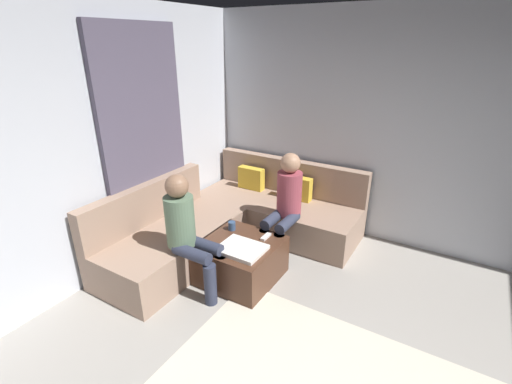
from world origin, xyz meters
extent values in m
cube|color=silver|center=(0.00, 2.94, 1.35)|extent=(6.00, 0.12, 2.70)
cube|color=silver|center=(-2.94, 0.00, 1.35)|extent=(0.12, 6.00, 2.70)
cube|color=#595166|center=(-2.84, 1.30, 1.25)|extent=(0.06, 1.10, 2.50)
cube|color=#9E7F6B|center=(-1.78, 2.41, 0.21)|extent=(2.10, 0.85, 0.42)
cube|color=#9E7F6B|center=(-1.78, 2.76, 0.65)|extent=(2.10, 0.14, 0.45)
cube|color=#9E7F6B|center=(-2.41, 1.13, 0.21)|extent=(0.85, 1.70, 0.42)
cube|color=#9E7F6B|center=(-2.76, 1.13, 0.65)|extent=(0.14, 1.70, 0.45)
cube|color=gold|center=(-2.28, 2.58, 0.54)|extent=(0.36, 0.12, 0.36)
cube|color=gold|center=(-1.58, 2.58, 0.54)|extent=(0.36, 0.12, 0.36)
cube|color=#4C2D1E|center=(-1.62, 1.29, 0.21)|extent=(0.76, 0.76, 0.42)
cube|color=white|center=(-1.52, 1.17, 0.44)|extent=(0.44, 0.36, 0.04)
cylinder|color=#334C72|center=(-1.84, 1.47, 0.47)|extent=(0.08, 0.08, 0.10)
cube|color=white|center=(-1.44, 1.51, 0.43)|extent=(0.05, 0.15, 0.02)
cylinder|color=#2D3347|center=(-1.34, 1.63, 0.21)|extent=(0.12, 0.12, 0.42)
cylinder|color=#2D3347|center=(-1.52, 1.63, 0.21)|extent=(0.12, 0.12, 0.42)
cylinder|color=#2D3347|center=(-1.34, 1.83, 0.48)|extent=(0.12, 0.40, 0.12)
cylinder|color=#2D3347|center=(-1.52, 1.83, 0.48)|extent=(0.12, 0.40, 0.12)
cylinder|color=#993F4C|center=(-1.43, 2.03, 0.73)|extent=(0.28, 0.28, 0.50)
sphere|color=tan|center=(-1.43, 2.03, 1.09)|extent=(0.22, 0.22, 0.22)
cylinder|color=#2D3347|center=(-1.63, 0.98, 0.21)|extent=(0.12, 0.12, 0.42)
cylinder|color=#2D3347|center=(-1.63, 0.80, 0.21)|extent=(0.12, 0.12, 0.42)
cylinder|color=#2D3347|center=(-1.83, 0.98, 0.48)|extent=(0.40, 0.12, 0.12)
cylinder|color=#2D3347|center=(-1.83, 0.80, 0.48)|extent=(0.40, 0.12, 0.12)
cylinder|color=#597259|center=(-2.03, 0.89, 0.73)|extent=(0.28, 0.28, 0.50)
sphere|color=#8C664C|center=(-2.03, 0.89, 1.09)|extent=(0.22, 0.22, 0.22)
camera|label=1|loc=(0.17, -1.35, 2.32)|focal=25.33mm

